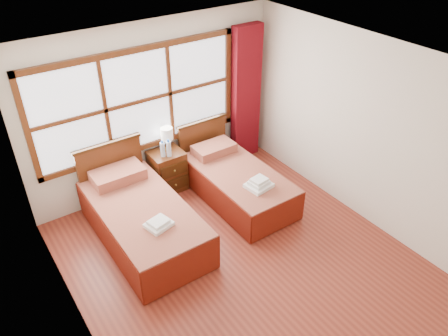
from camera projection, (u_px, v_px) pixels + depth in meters
floor at (243, 262)px, 5.64m from camera, size 4.50×4.50×0.00m
ceiling at (250, 70)px, 4.21m from camera, size 4.50×4.50×0.00m
wall_back at (154, 109)px, 6.47m from camera, size 4.00×0.00×4.00m
wall_left at (71, 252)px, 3.97m from camera, size 0.00×4.50×4.50m
wall_right at (364, 132)px, 5.87m from camera, size 0.00×4.50×4.50m
window at (139, 101)px, 6.21m from camera, size 3.16×0.06×1.56m
curtain at (246, 95)px, 7.20m from camera, size 0.50×0.16×2.30m
bed_left at (141, 218)px, 5.89m from camera, size 1.07×2.09×1.04m
bed_right at (236, 181)px, 6.66m from camera, size 0.97×1.99×0.93m
nightstand at (168, 171)px, 6.83m from camera, size 0.50×0.49×0.66m
towels_left at (159, 224)px, 5.37m from camera, size 0.35×0.32×0.09m
towels_right at (259, 184)px, 6.14m from camera, size 0.38×0.34×0.14m
lamp at (167, 134)px, 6.59m from camera, size 0.19×0.19×0.37m
bottle_near at (163, 149)px, 6.49m from camera, size 0.07×0.07×0.26m
bottle_far at (169, 149)px, 6.50m from camera, size 0.07×0.07×0.28m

